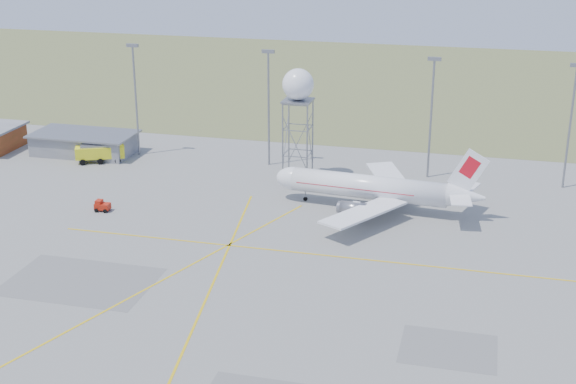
% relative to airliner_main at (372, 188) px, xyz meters
% --- Properties ---
extents(ground, '(400.00, 400.00, 0.00)m').
position_rel_airliner_main_xyz_m(ground, '(-11.02, -48.60, -3.38)').
color(ground, gray).
rests_on(ground, ground).
extents(grass_strip, '(400.00, 120.00, 0.03)m').
position_rel_airliner_main_xyz_m(grass_strip, '(-11.02, 91.40, -3.36)').
color(grass_strip, '#606B3B').
rests_on(grass_strip, ground).
extents(building_grey, '(19.00, 10.00, 3.90)m').
position_rel_airliner_main_xyz_m(building_grey, '(-56.02, 15.40, -1.40)').
color(building_grey, gray).
rests_on(building_grey, ground).
extents(mast_a, '(2.20, 0.50, 20.50)m').
position_rel_airliner_main_xyz_m(mast_a, '(-46.02, 17.40, 8.69)').
color(mast_a, gray).
rests_on(mast_a, ground).
extents(mast_b, '(2.20, 0.50, 20.50)m').
position_rel_airliner_main_xyz_m(mast_b, '(-21.02, 17.40, 8.69)').
color(mast_b, gray).
rests_on(mast_b, ground).
extents(mast_c, '(2.20, 0.50, 20.50)m').
position_rel_airliner_main_xyz_m(mast_c, '(6.98, 17.40, 8.69)').
color(mast_c, gray).
rests_on(mast_c, ground).
extents(mast_d, '(2.20, 0.50, 20.50)m').
position_rel_airliner_main_xyz_m(mast_d, '(28.98, 17.40, 8.69)').
color(mast_d, gray).
rests_on(mast_d, ground).
extents(airliner_main, '(32.38, 31.37, 11.02)m').
position_rel_airliner_main_xyz_m(airliner_main, '(0.00, 0.00, 0.00)').
color(airliner_main, white).
rests_on(airliner_main, ground).
extents(radar_tower, '(5.18, 5.18, 18.75)m').
position_rel_airliner_main_xyz_m(radar_tower, '(-14.30, 11.27, 7.15)').
color(radar_tower, gray).
rests_on(radar_tower, ground).
extents(fire_truck, '(9.01, 6.05, 3.43)m').
position_rel_airliner_main_xyz_m(fire_truck, '(-50.62, 11.49, -1.73)').
color(fire_truck, yellow).
rests_on(fire_truck, ground).
extents(baggage_tug, '(2.28, 1.86, 1.72)m').
position_rel_airliner_main_xyz_m(baggage_tug, '(-39.41, -10.89, -2.72)').
color(baggage_tug, '#A81C0C').
rests_on(baggage_tug, ground).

